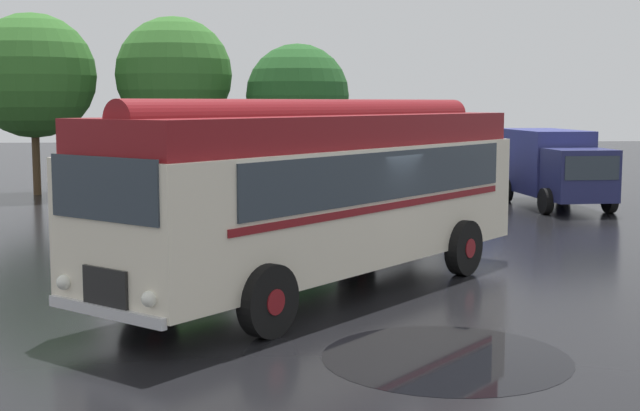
{
  "coord_description": "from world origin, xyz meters",
  "views": [
    {
      "loc": [
        -1.55,
        -16.43,
        3.45
      ],
      "look_at": [
        -0.57,
        1.05,
        1.4
      ],
      "focal_mm": 50.0,
      "sensor_mm": 36.0,
      "label": 1
    }
  ],
  "objects": [
    {
      "name": "tree_far_left",
      "position": [
        -10.17,
        17.05,
        4.41
      ],
      "size": [
        4.57,
        4.57,
        6.68
      ],
      "color": "#4C3823",
      "rests_on": "ground"
    },
    {
      "name": "tree_centre",
      "position": [
        -0.56,
        16.83,
        3.62
      ],
      "size": [
        3.82,
        3.82,
        5.58
      ],
      "color": "#4C3823",
      "rests_on": "ground"
    },
    {
      "name": "car_mid_right",
      "position": [
        2.16,
        11.64,
        0.85
      ],
      "size": [
        2.11,
        4.27,
        1.66
      ],
      "color": "#4C5156",
      "rests_on": "ground"
    },
    {
      "name": "car_mid_left",
      "position": [
        -0.84,
        11.97,
        0.85
      ],
      "size": [
        1.98,
        4.21,
        1.66
      ],
      "color": "black",
      "rests_on": "ground"
    },
    {
      "name": "car_near_left",
      "position": [
        -3.65,
        12.21,
        0.85
      ],
      "size": [
        2.1,
        4.27,
        1.66
      ],
      "color": "#4C5156",
      "rests_on": "ground"
    },
    {
      "name": "car_far_right",
      "position": [
        4.86,
        12.12,
        0.85
      ],
      "size": [
        2.28,
        4.35,
        1.66
      ],
      "color": "navy",
      "rests_on": "ground"
    },
    {
      "name": "tree_left_of_centre",
      "position": [
        -5.13,
        17.43,
        4.5
      ],
      "size": [
        4.35,
        4.35,
        6.61
      ],
      "color": "#4C3823",
      "rests_on": "ground"
    },
    {
      "name": "box_van",
      "position": [
        7.78,
        12.58,
        1.36
      ],
      "size": [
        2.65,
        5.89,
        2.5
      ],
      "color": "navy",
      "rests_on": "ground"
    },
    {
      "name": "ground_plane",
      "position": [
        0.0,
        0.0,
        0.0
      ],
      "size": [
        120.0,
        120.0,
        0.0
      ],
      "primitive_type": "plane",
      "color": "black"
    },
    {
      "name": "puddle_patch",
      "position": [
        0.81,
        -4.81,
        0.0
      ],
      "size": [
        3.39,
        3.39,
        0.01
      ],
      "primitive_type": "cylinder",
      "color": "black",
      "rests_on": "ground"
    },
    {
      "name": "vintage_bus",
      "position": [
        -0.58,
        -0.45,
        1.89
      ],
      "size": [
        8.4,
        9.26,
        3.49
      ],
      "color": "silver",
      "rests_on": "ground"
    }
  ]
}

